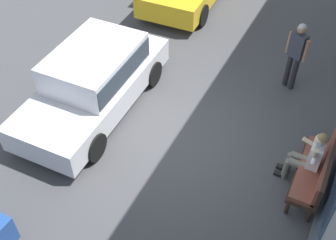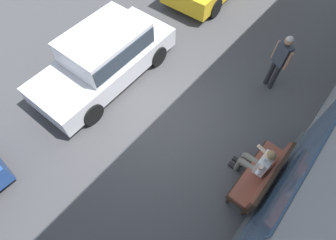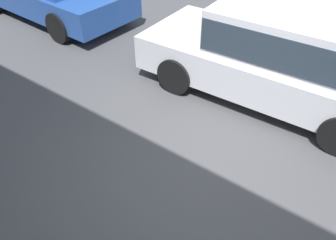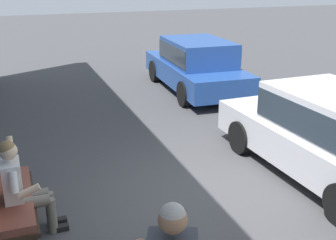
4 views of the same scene
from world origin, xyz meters
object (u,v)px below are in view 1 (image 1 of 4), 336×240
at_px(person_on_phone, 309,156).
at_px(pedestrian_standing, 296,51).
at_px(bench, 318,169).
at_px(parked_car_mid, 94,78).

bearing_deg(person_on_phone, pedestrian_standing, -159.76).
relative_size(bench, parked_car_mid, 0.40).
distance_m(bench, person_on_phone, 0.28).
xyz_separation_m(person_on_phone, parked_car_mid, (-0.05, -4.74, 0.10)).
bearing_deg(person_on_phone, bench, 63.62).
height_order(bench, pedestrian_standing, pedestrian_standing).
relative_size(person_on_phone, parked_car_mid, 0.31).
height_order(bench, parked_car_mid, parked_car_mid).
distance_m(person_on_phone, parked_car_mid, 4.74).
distance_m(bench, pedestrian_standing, 3.08).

